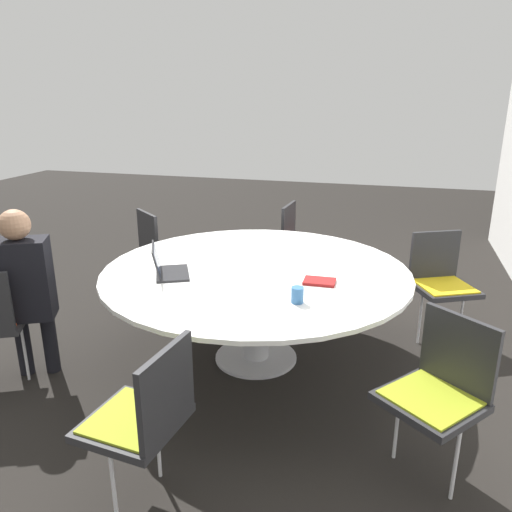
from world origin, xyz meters
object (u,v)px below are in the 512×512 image
Objects in this scene: chair_5 at (161,246)px; person_0 at (24,283)px; chair_3 at (441,277)px; spiral_notebook at (320,281)px; coffee_cup at (297,295)px; chair_2 at (440,385)px; laptop at (166,268)px; chair_1 at (145,412)px; chair_4 at (300,239)px.

person_0 is (1.60, -0.21, 0.19)m from chair_5.
spiral_notebook is at bearing 19.79° from chair_3.
coffee_cup is (-0.17, 1.83, 0.05)m from person_0.
person_0 is at bearing -74.31° from spiral_notebook.
chair_3 reaches higher than coffee_cup.
chair_3 is at bearing -54.64° from chair_2.
person_0 is (1.42, -2.75, 0.19)m from chair_3.
laptop is 1.87× the size of spiral_notebook.
chair_2 and chair_5 have the same top height.
chair_1 is at bearing 63.90° from chair_2.
chair_2 reaches higher than coffee_cup.
coffee_cup is at bearing -20.46° from chair_1.
chair_1 is 2.20× the size of laptop.
chair_4 is at bearing -57.64° from chair_3.
person_0 is at bearing 89.04° from laptop.
spiral_notebook is at bearing -16.74° from chair_1.
laptop is 1.07m from spiral_notebook.
chair_1 is 1.00× the size of chair_4.
chair_5 is 4.11× the size of spiral_notebook.
chair_1 is 1.50m from spiral_notebook.
laptop is at bearing 20.02° from chair_2.
chair_3 is 2.20× the size of laptop.
coffee_cup is (1.43, 1.61, 0.24)m from chair_5.
chair_5 is at bearing 2.31° from chair_2.
chair_5 is 1.38m from laptop.
chair_3 is 1.57m from coffee_cup.
laptop reaches higher than spiral_notebook.
chair_2 is 1.08m from spiral_notebook.
person_0 reaches higher than spiral_notebook.
person_0 is 3.08× the size of laptop.
chair_2 is 2.70m from chair_4.
laptop reaches higher than chair_5.
chair_2 is 1.00× the size of chair_3.
spiral_notebook is (-1.37, 0.59, 0.20)m from chair_1.
chair_2 is 1.00× the size of chair_5.
chair_3 reaches higher than spiral_notebook.
chair_1 is 3.04m from chair_4.
chair_5 is at bearing 1.64° from laptop.
coffee_cup is (1.25, -0.93, 0.24)m from chair_3.
chair_3 is at bearing -25.99° from chair_1.
person_0 is 5.75× the size of spiral_notebook.
chair_2 is (-0.61, 1.33, 0.00)m from chair_1.
chair_1 and chair_5 have the same top height.
spiral_notebook is at bearing -6.75° from chair_2.
chair_5 is at bearing -122.25° from spiral_notebook.
laptop reaches higher than chair_2.
person_0 is at bearing -84.74° from coffee_cup.
chair_1 is at bearing -27.10° from coffee_cup.
laptop is (-0.40, 0.85, 0.06)m from person_0.
chair_2 is at bearing -58.80° from chair_1.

